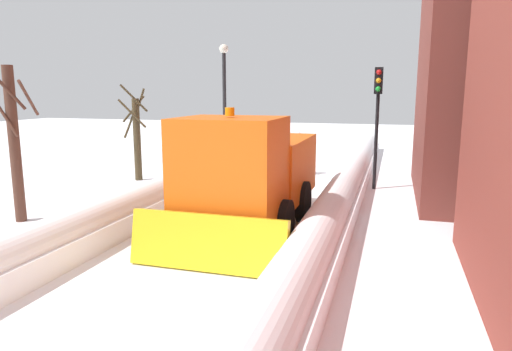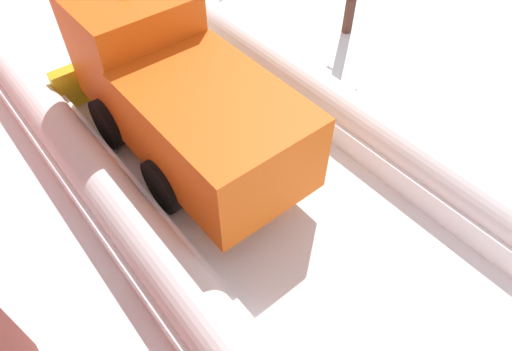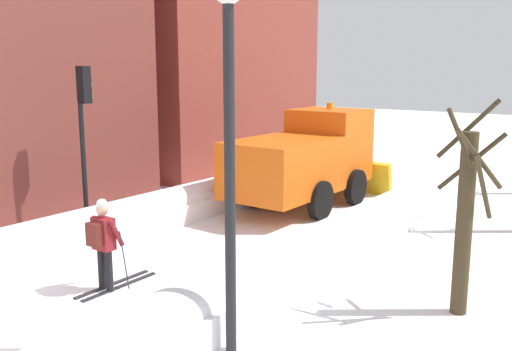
{
  "view_description": "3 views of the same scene",
  "coord_description": "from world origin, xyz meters",
  "px_view_note": "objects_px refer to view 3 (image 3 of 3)",
  "views": [
    {
      "loc": [
        -3.93,
        20.64,
        3.44
      ],
      "look_at": [
        0.07,
        7.32,
        0.9
      ],
      "focal_mm": 32.32,
      "sensor_mm": 36.0,
      "label": 1
    },
    {
      "loc": [
        -3.73,
        3.63,
        6.86
      ],
      "look_at": [
        -0.63,
        7.43,
        1.31
      ],
      "focal_mm": 31.42,
      "sensor_mm": 36.0,
      "label": 2
    },
    {
      "loc": [
        8.26,
        -4.71,
        4.22
      ],
      "look_at": [
        -0.48,
        7.24,
        1.38
      ],
      "focal_mm": 39.66,
      "sensor_mm": 36.0,
      "label": 3
    }
  ],
  "objects_px": {
    "skier": "(104,240)",
    "traffic_light_pole": "(85,118)",
    "plow_truck": "(307,159)",
    "bare_tree_near": "(465,215)",
    "street_lamp": "(229,125)"
  },
  "relations": [
    {
      "from": "plow_truck",
      "to": "traffic_light_pole",
      "type": "relative_size",
      "value": 1.41
    },
    {
      "from": "plow_truck",
      "to": "street_lamp",
      "type": "relative_size",
      "value": 1.1
    },
    {
      "from": "traffic_light_pole",
      "to": "bare_tree_near",
      "type": "distance_m",
      "value": 9.11
    },
    {
      "from": "plow_truck",
      "to": "skier",
      "type": "bearing_deg",
      "value": -87.09
    },
    {
      "from": "plow_truck",
      "to": "street_lamp",
      "type": "xyz_separation_m",
      "value": [
        3.83,
        -8.5,
        1.95
      ]
    },
    {
      "from": "street_lamp",
      "to": "bare_tree_near",
      "type": "xyz_separation_m",
      "value": [
        2.38,
        3.4,
        -1.67
      ]
    },
    {
      "from": "traffic_light_pole",
      "to": "street_lamp",
      "type": "distance_m",
      "value": 7.09
    },
    {
      "from": "traffic_light_pole",
      "to": "street_lamp",
      "type": "height_order",
      "value": "street_lamp"
    },
    {
      "from": "street_lamp",
      "to": "skier",
      "type": "bearing_deg",
      "value": 173.23
    },
    {
      "from": "plow_truck",
      "to": "bare_tree_near",
      "type": "xyz_separation_m",
      "value": [
        6.21,
        -5.1,
        0.28
      ]
    },
    {
      "from": "traffic_light_pole",
      "to": "plow_truck",
      "type": "bearing_deg",
      "value": 65.03
    },
    {
      "from": "skier",
      "to": "street_lamp",
      "type": "bearing_deg",
      "value": -6.77
    },
    {
      "from": "traffic_light_pole",
      "to": "street_lamp",
      "type": "bearing_deg",
      "value": -20.98
    },
    {
      "from": "skier",
      "to": "traffic_light_pole",
      "type": "bearing_deg",
      "value": 146.29
    },
    {
      "from": "skier",
      "to": "traffic_light_pole",
      "type": "relative_size",
      "value": 0.42
    }
  ]
}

